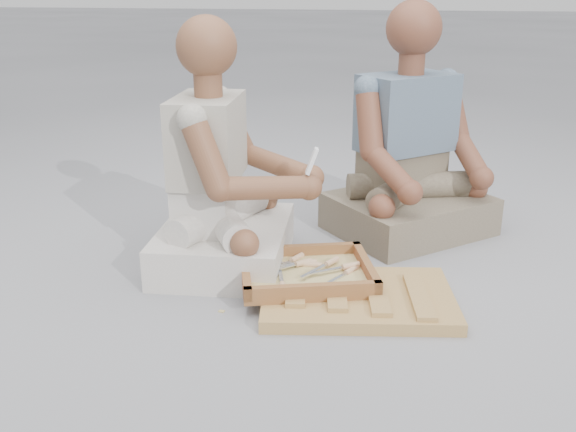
% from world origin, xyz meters
% --- Properties ---
extents(ground, '(60.00, 60.00, 0.00)m').
position_xyz_m(ground, '(0.00, 0.00, 0.00)').
color(ground, gray).
rests_on(ground, ground).
extents(carved_panel, '(0.75, 0.57, 0.04)m').
position_xyz_m(carved_panel, '(0.18, 0.15, 0.02)').
color(carved_panel, olive).
rests_on(carved_panel, ground).
extents(tool_tray, '(0.58, 0.52, 0.06)m').
position_xyz_m(tool_tray, '(-0.02, 0.22, 0.07)').
color(tool_tray, brown).
rests_on(tool_tray, carved_panel).
extents(chisel_0, '(0.11, 0.21, 0.02)m').
position_xyz_m(chisel_0, '(-0.10, 0.32, 0.07)').
color(chisel_0, silver).
rests_on(chisel_0, tool_tray).
extents(chisel_1, '(0.22, 0.03, 0.02)m').
position_xyz_m(chisel_1, '(-0.03, 0.29, 0.07)').
color(chisel_1, silver).
rests_on(chisel_1, tool_tray).
extents(chisel_2, '(0.19, 0.15, 0.02)m').
position_xyz_m(chisel_2, '(0.11, 0.28, 0.08)').
color(chisel_2, silver).
rests_on(chisel_2, tool_tray).
extents(chisel_3, '(0.17, 0.17, 0.02)m').
position_xyz_m(chisel_3, '(-0.06, 0.27, 0.08)').
color(chisel_3, silver).
rests_on(chisel_3, tool_tray).
extents(chisel_4, '(0.12, 0.20, 0.02)m').
position_xyz_m(chisel_4, '(0.05, 0.29, 0.08)').
color(chisel_4, silver).
rests_on(chisel_4, tool_tray).
extents(chisel_5, '(0.20, 0.12, 0.02)m').
position_xyz_m(chisel_5, '(-0.05, 0.28, 0.08)').
color(chisel_5, silver).
rests_on(chisel_5, tool_tray).
extents(chisel_6, '(0.12, 0.20, 0.02)m').
position_xyz_m(chisel_6, '(0.12, 0.26, 0.07)').
color(chisel_6, silver).
rests_on(chisel_6, tool_tray).
extents(chisel_7, '(0.08, 0.22, 0.02)m').
position_xyz_m(chisel_7, '(-0.09, 0.09, 0.07)').
color(chisel_7, silver).
rests_on(chisel_7, tool_tray).
extents(wood_chip_0, '(0.02, 0.02, 0.00)m').
position_xyz_m(wood_chip_0, '(0.09, 0.21, 0.00)').
color(wood_chip_0, '#CFBD7A').
rests_on(wood_chip_0, ground).
extents(wood_chip_1, '(0.02, 0.02, 0.00)m').
position_xyz_m(wood_chip_1, '(0.30, 0.15, 0.00)').
color(wood_chip_1, '#CFBD7A').
rests_on(wood_chip_1, ground).
extents(wood_chip_2, '(0.02, 0.02, 0.00)m').
position_xyz_m(wood_chip_2, '(0.24, 0.13, 0.00)').
color(wood_chip_2, '#CFBD7A').
rests_on(wood_chip_2, ground).
extents(wood_chip_3, '(0.02, 0.02, 0.00)m').
position_xyz_m(wood_chip_3, '(0.24, 0.36, 0.00)').
color(wood_chip_3, '#CFBD7A').
rests_on(wood_chip_3, ground).
extents(wood_chip_4, '(0.02, 0.02, 0.00)m').
position_xyz_m(wood_chip_4, '(-0.36, 0.50, 0.00)').
color(wood_chip_4, '#CFBD7A').
rests_on(wood_chip_4, ground).
extents(wood_chip_5, '(0.02, 0.02, 0.00)m').
position_xyz_m(wood_chip_5, '(-0.10, 0.50, 0.00)').
color(wood_chip_5, '#CFBD7A').
rests_on(wood_chip_5, ground).
extents(wood_chip_6, '(0.02, 0.02, 0.00)m').
position_xyz_m(wood_chip_6, '(0.02, 0.34, 0.00)').
color(wood_chip_6, '#CFBD7A').
rests_on(wood_chip_6, ground).
extents(wood_chip_7, '(0.02, 0.02, 0.00)m').
position_xyz_m(wood_chip_7, '(0.16, -0.01, 0.00)').
color(wood_chip_7, '#CFBD7A').
rests_on(wood_chip_7, ground).
extents(wood_chip_8, '(0.02, 0.02, 0.00)m').
position_xyz_m(wood_chip_8, '(-0.28, -0.01, 0.00)').
color(wood_chip_8, '#CFBD7A').
rests_on(wood_chip_8, ground).
extents(wood_chip_9, '(0.02, 0.02, 0.00)m').
position_xyz_m(wood_chip_9, '(0.12, -0.08, 0.00)').
color(wood_chip_9, '#CFBD7A').
rests_on(wood_chip_9, ground).
extents(craftsman, '(0.68, 0.67, 0.97)m').
position_xyz_m(craftsman, '(-0.40, 0.40, 0.33)').
color(craftsman, beige).
rests_on(craftsman, ground).
extents(companion, '(0.83, 0.83, 1.02)m').
position_xyz_m(companion, '(0.31, 0.93, 0.34)').
color(companion, '#746A54').
rests_on(companion, ground).
extents(mobile_phone, '(0.06, 0.05, 0.10)m').
position_xyz_m(mobile_phone, '(-0.04, 0.37, 0.46)').
color(mobile_phone, white).
rests_on(mobile_phone, craftsman).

